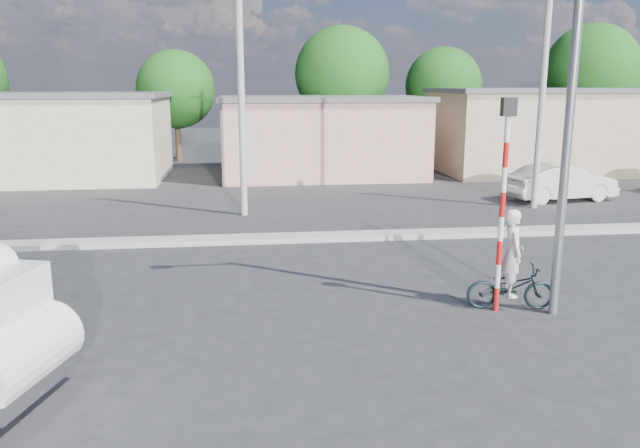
{
  "coord_description": "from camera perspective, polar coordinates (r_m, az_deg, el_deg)",
  "views": [
    {
      "loc": [
        -1.89,
        -10.27,
        4.59
      ],
      "look_at": [
        -0.15,
        4.38,
        1.3
      ],
      "focal_mm": 35.0,
      "sensor_mm": 36.0,
      "label": 1
    }
  ],
  "objects": [
    {
      "name": "ground_plane",
      "position": [
        11.41,
        3.41,
        -11.18
      ],
      "size": [
        120.0,
        120.0,
        0.0
      ],
      "primitive_type": "plane",
      "color": "#29292B",
      "rests_on": "ground"
    },
    {
      "name": "tree_row",
      "position": [
        39.91,
        6.92,
        13.02
      ],
      "size": [
        51.24,
        7.43,
        8.42
      ],
      "color": "#38281E",
      "rests_on": "ground"
    },
    {
      "name": "streetlight",
      "position": [
        12.96,
        21.56,
        13.37
      ],
      "size": [
        2.34,
        0.22,
        9.0
      ],
      "color": "slate",
      "rests_on": "ground"
    },
    {
      "name": "building_row",
      "position": [
        32.5,
        -1.51,
        8.24
      ],
      "size": [
        37.8,
        7.3,
        4.44
      ],
      "color": "#BCAB8E",
      "rests_on": "ground"
    },
    {
      "name": "utility_poles",
      "position": [
        22.86,
        6.33,
        11.2
      ],
      "size": [
        35.4,
        0.24,
        8.0
      ],
      "color": "#99968E",
      "rests_on": "ground"
    },
    {
      "name": "median",
      "position": [
        18.91,
        -0.85,
        -1.22
      ],
      "size": [
        40.0,
        0.8,
        0.16
      ],
      "primitive_type": "cube",
      "color": "#99968E",
      "rests_on": "ground"
    },
    {
      "name": "bicycle",
      "position": [
        13.66,
        16.99,
        -5.54
      ],
      "size": [
        1.87,
        0.89,
        0.94
      ],
      "primitive_type": "imported",
      "rotation": [
        0.0,
        0.0,
        1.42
      ],
      "color": "black",
      "rests_on": "ground"
    },
    {
      "name": "traffic_pole",
      "position": [
        12.98,
        16.44,
        3.21
      ],
      "size": [
        0.28,
        0.18,
        4.36
      ],
      "color": "red",
      "rests_on": "ground"
    },
    {
      "name": "cyclist",
      "position": [
        13.53,
        17.11,
        -3.76
      ],
      "size": [
        0.53,
        0.73,
        1.83
      ],
      "primitive_type": "imported",
      "rotation": [
        0.0,
        0.0,
        1.42
      ],
      "color": "silver",
      "rests_on": "ground"
    },
    {
      "name": "car_cream",
      "position": [
        27.11,
        21.15,
        3.57
      ],
      "size": [
        4.68,
        2.24,
        1.48
      ],
      "primitive_type": "imported",
      "rotation": [
        0.0,
        0.0,
        1.73
      ],
      "color": "beige",
      "rests_on": "ground"
    }
  ]
}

